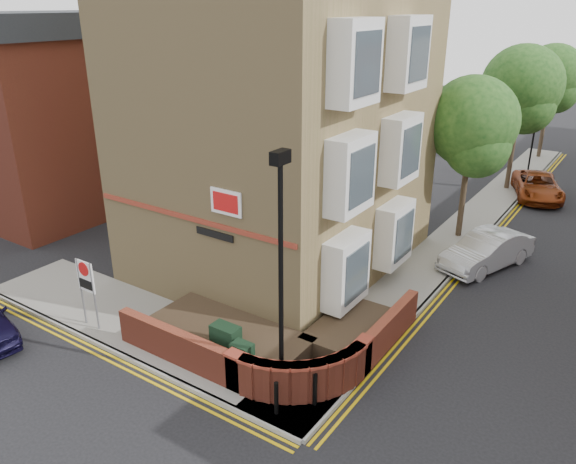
% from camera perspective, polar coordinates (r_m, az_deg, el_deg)
% --- Properties ---
extents(ground, '(120.00, 120.00, 0.00)m').
position_cam_1_polar(ground, '(15.16, -8.55, -16.17)').
color(ground, black).
rests_on(ground, ground).
extents(pavement_corner, '(13.00, 3.00, 0.12)m').
position_cam_1_polar(pavement_corner, '(18.09, -13.72, -9.39)').
color(pavement_corner, gray).
rests_on(pavement_corner, ground).
extents(pavement_main, '(2.00, 32.00, 0.12)m').
position_cam_1_polar(pavement_main, '(26.98, 18.20, 0.95)').
color(pavement_main, gray).
rests_on(pavement_main, ground).
extents(kerb_side, '(13.00, 0.15, 0.12)m').
position_cam_1_polar(kerb_side, '(17.30, -17.39, -11.42)').
color(kerb_side, gray).
rests_on(kerb_side, ground).
extents(kerb_main_near, '(0.15, 32.00, 0.12)m').
position_cam_1_polar(kerb_main_near, '(26.76, 20.24, 0.51)').
color(kerb_main_near, gray).
rests_on(kerb_main_near, ground).
extents(yellow_lines_side, '(13.00, 0.28, 0.01)m').
position_cam_1_polar(yellow_lines_side, '(17.21, -18.02, -11.92)').
color(yellow_lines_side, gold).
rests_on(yellow_lines_side, ground).
extents(yellow_lines_main, '(0.28, 32.00, 0.01)m').
position_cam_1_polar(yellow_lines_main, '(26.73, 20.73, 0.29)').
color(yellow_lines_main, gold).
rests_on(yellow_lines_main, ground).
extents(corner_building, '(8.95, 10.40, 13.60)m').
position_cam_1_polar(corner_building, '(20.19, -0.17, 13.35)').
color(corner_building, tan).
rests_on(corner_building, ground).
extents(garden_wall, '(6.80, 6.00, 1.20)m').
position_cam_1_polar(garden_wall, '(16.69, -2.70, -11.87)').
color(garden_wall, maroon).
rests_on(garden_wall, ground).
extents(lamppost, '(0.25, 0.50, 6.30)m').
position_cam_1_polar(lamppost, '(13.27, -0.73, -4.71)').
color(lamppost, black).
rests_on(lamppost, pavement_corner).
extents(utility_cabinet_large, '(0.80, 0.45, 1.20)m').
position_cam_1_polar(utility_cabinet_large, '(15.68, -6.31, -11.34)').
color(utility_cabinet_large, black).
rests_on(utility_cabinet_large, pavement_corner).
extents(utility_cabinet_small, '(0.55, 0.40, 1.10)m').
position_cam_1_polar(utility_cabinet_small, '(15.09, -4.65, -13.00)').
color(utility_cabinet_small, black).
rests_on(utility_cabinet_small, pavement_corner).
extents(bollard_near, '(0.11, 0.11, 0.90)m').
position_cam_1_polar(bollard_near, '(14.04, -1.20, -16.52)').
color(bollard_near, black).
rests_on(bollard_near, pavement_corner).
extents(bollard_far, '(0.11, 0.11, 0.90)m').
position_cam_1_polar(bollard_far, '(14.31, 2.75, -15.68)').
color(bollard_far, black).
rests_on(bollard_far, pavement_corner).
extents(zone_sign, '(0.72, 0.07, 2.20)m').
position_cam_1_polar(zone_sign, '(17.86, -19.83, -4.77)').
color(zone_sign, slate).
rests_on(zone_sign, pavement_corner).
extents(side_building, '(6.40, 10.40, 9.00)m').
position_cam_1_polar(side_building, '(28.99, -20.90, 11.30)').
color(side_building, maroon).
rests_on(side_building, ground).
extents(tree_near, '(3.64, 3.65, 6.70)m').
position_cam_1_polar(tree_near, '(23.89, 18.16, 9.95)').
color(tree_near, '#382B1E').
rests_on(tree_near, pavement_main).
extents(tree_mid, '(4.03, 4.03, 7.42)m').
position_cam_1_polar(tree_mid, '(31.49, 22.63, 13.04)').
color(tree_mid, '#382B1E').
rests_on(tree_mid, pavement_main).
extents(tree_far, '(3.81, 3.81, 7.00)m').
position_cam_1_polar(tree_far, '(39.33, 25.20, 13.77)').
color(tree_far, '#382B1E').
rests_on(tree_far, pavement_main).
extents(traffic_light_assembly, '(0.20, 0.16, 4.20)m').
position_cam_1_polar(traffic_light_assembly, '(34.67, 23.77, 9.49)').
color(traffic_light_assembly, black).
rests_on(traffic_light_assembly, pavement_main).
extents(silver_car_near, '(2.78, 4.37, 1.36)m').
position_cam_1_polar(silver_car_near, '(22.48, 19.54, -1.80)').
color(silver_car_near, '#B2B6BB').
rests_on(silver_car_near, ground).
extents(red_car_main, '(3.52, 4.97, 1.26)m').
position_cam_1_polar(red_car_main, '(31.65, 24.01, 4.31)').
color(red_car_main, maroon).
rests_on(red_car_main, ground).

